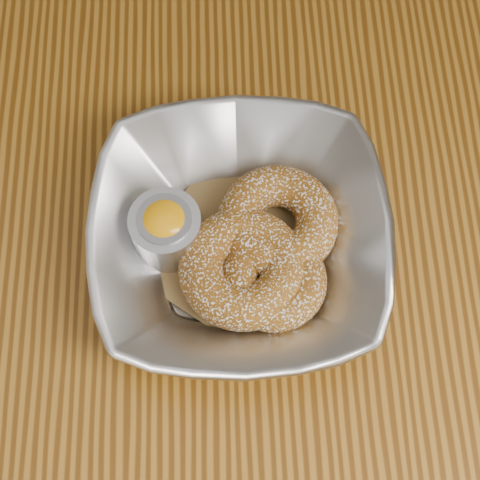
{
  "coord_description": "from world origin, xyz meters",
  "views": [
    {
      "loc": [
        0.08,
        -0.17,
        1.35
      ],
      "look_at": [
        0.09,
        0.06,
        0.78
      ],
      "focal_mm": 55.0,
      "sensor_mm": 36.0,
      "label": 1
    }
  ],
  "objects_px": {
    "table": "(152,355)",
    "donut_front": "(243,268)",
    "donut_back": "(278,221)",
    "ramekin": "(166,229)",
    "donut_extra": "(274,281)",
    "serving_bowl": "(240,240)"
  },
  "relations": [
    {
      "from": "donut_front",
      "to": "ramekin",
      "type": "distance_m",
      "value": 0.07
    },
    {
      "from": "donut_back",
      "to": "donut_extra",
      "type": "height_order",
      "value": "donut_back"
    },
    {
      "from": "table",
      "to": "serving_bowl",
      "type": "bearing_deg",
      "value": 36.06
    },
    {
      "from": "donut_front",
      "to": "donut_extra",
      "type": "distance_m",
      "value": 0.03
    },
    {
      "from": "donut_front",
      "to": "serving_bowl",
      "type": "bearing_deg",
      "value": 93.29
    },
    {
      "from": "table",
      "to": "donut_front",
      "type": "xyz_separation_m",
      "value": [
        0.09,
        0.04,
        0.13
      ]
    },
    {
      "from": "serving_bowl",
      "to": "ramekin",
      "type": "relative_size",
      "value": 4.14
    },
    {
      "from": "serving_bowl",
      "to": "donut_back",
      "type": "xyz_separation_m",
      "value": [
        0.03,
        0.02,
        -0.0
      ]
    },
    {
      "from": "serving_bowl",
      "to": "ramekin",
      "type": "height_order",
      "value": "same"
    },
    {
      "from": "donut_front",
      "to": "ramekin",
      "type": "bearing_deg",
      "value": 150.77
    },
    {
      "from": "table",
      "to": "donut_front",
      "type": "bearing_deg",
      "value": 23.47
    },
    {
      "from": "donut_front",
      "to": "donut_extra",
      "type": "bearing_deg",
      "value": -22.37
    },
    {
      "from": "donut_back",
      "to": "ramekin",
      "type": "bearing_deg",
      "value": -175.94
    },
    {
      "from": "table",
      "to": "serving_bowl",
      "type": "relative_size",
      "value": 4.78
    },
    {
      "from": "table",
      "to": "donut_back",
      "type": "relative_size",
      "value": 11.53
    },
    {
      "from": "table",
      "to": "donut_front",
      "type": "height_order",
      "value": "donut_front"
    },
    {
      "from": "table",
      "to": "donut_front",
      "type": "distance_m",
      "value": 0.16
    },
    {
      "from": "table",
      "to": "donut_front",
      "type": "relative_size",
      "value": 11.13
    },
    {
      "from": "donut_back",
      "to": "ramekin",
      "type": "relative_size",
      "value": 1.72
    },
    {
      "from": "serving_bowl",
      "to": "donut_back",
      "type": "height_order",
      "value": "serving_bowl"
    },
    {
      "from": "serving_bowl",
      "to": "ramekin",
      "type": "xyz_separation_m",
      "value": [
        -0.06,
        0.01,
        0.0
      ]
    },
    {
      "from": "donut_back",
      "to": "ramekin",
      "type": "distance_m",
      "value": 0.1
    }
  ]
}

